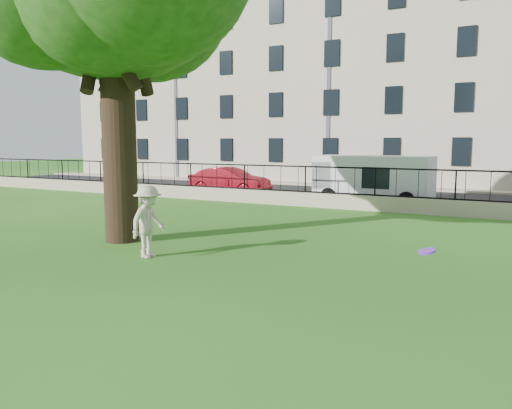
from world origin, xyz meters
The scene contains 10 objects.
ground centered at (0.00, 0.00, 0.00)m, with size 120.00×120.00×0.00m, color #235F16.
retaining_wall centered at (0.00, 12.00, 0.30)m, with size 50.00×0.40×0.60m, color tan.
iron_railing centered at (0.00, 12.00, 1.15)m, with size 50.00×0.05×1.13m.
street centered at (0.00, 16.70, 0.01)m, with size 60.00×9.00×0.01m, color black.
sidewalk centered at (0.00, 21.90, 0.06)m, with size 60.00×1.40×0.12m, color tan.
building_row centered at (0.00, 27.57, 6.92)m, with size 56.40×10.40×13.80m.
man centered at (-2.50, 1.39, 0.86)m, with size 1.11×0.64×1.72m, color beige.
frisbee centered at (4.00, 0.46, 1.02)m, with size 0.27×0.27×0.03m, color #6822C3.
red_sedan centered at (-8.29, 14.40, 0.71)m, with size 1.50×4.30×1.42m, color #AB1524.
white_van centered at (-0.75, 14.40, 1.06)m, with size 5.07×1.98×2.13m, color silver.
Camera 1 is at (5.34, -7.60, 2.73)m, focal length 35.00 mm.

